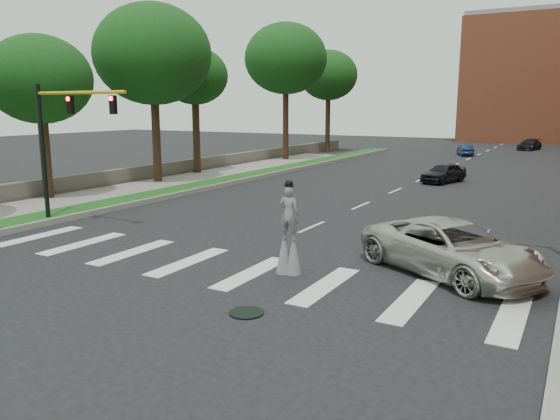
# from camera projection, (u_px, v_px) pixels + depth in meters

# --- Properties ---
(ground_plane) EXTENTS (160.00, 160.00, 0.00)m
(ground_plane) POSITION_uv_depth(u_px,v_px,m) (201.00, 275.00, 17.19)
(ground_plane) COLOR black
(ground_plane) RESTS_ON ground
(grass_median) EXTENTS (2.00, 60.00, 0.25)m
(grass_median) POSITION_uv_depth(u_px,v_px,m) (242.00, 177.00, 39.83)
(grass_median) COLOR #144814
(grass_median) RESTS_ON ground
(median_curb) EXTENTS (0.20, 60.00, 0.28)m
(median_curb) POSITION_uv_depth(u_px,v_px,m) (254.00, 178.00, 39.32)
(median_curb) COLOR gray
(median_curb) RESTS_ON ground
(sidewalk_left) EXTENTS (4.00, 60.00, 0.18)m
(sidewalk_left) POSITION_uv_depth(u_px,v_px,m) (109.00, 193.00, 32.70)
(sidewalk_left) COLOR gray
(sidewalk_left) RESTS_ON ground
(stone_wall) EXTENTS (0.50, 56.00, 1.10)m
(stone_wall) POSITION_uv_depth(u_px,v_px,m) (199.00, 165.00, 44.10)
(stone_wall) COLOR #58534B
(stone_wall) RESTS_ON ground
(manhole) EXTENTS (0.90, 0.90, 0.04)m
(manhole) POSITION_uv_depth(u_px,v_px,m) (246.00, 313.00, 14.03)
(manhole) COLOR black
(manhole) RESTS_ON ground
(building_backdrop) EXTENTS (26.00, 14.00, 18.00)m
(building_backdrop) POSITION_uv_depth(u_px,v_px,m) (560.00, 80.00, 79.46)
(building_backdrop) COLOR #C6613E
(building_backdrop) RESTS_ON ground
(traffic_signal) EXTENTS (5.30, 0.23, 6.20)m
(traffic_signal) POSITION_uv_depth(u_px,v_px,m) (60.00, 132.00, 23.68)
(traffic_signal) COLOR black
(traffic_signal) RESTS_ON ground
(stilt_performer) EXTENTS (0.84, 0.57, 3.01)m
(stilt_performer) POSITION_uv_depth(u_px,v_px,m) (289.00, 237.00, 17.19)
(stilt_performer) COLOR #301D13
(stilt_performer) RESTS_ON ground
(suv_crossing) EXTENTS (6.74, 5.56, 1.71)m
(suv_crossing) POSITION_uv_depth(u_px,v_px,m) (452.00, 248.00, 17.13)
(suv_crossing) COLOR beige
(suv_crossing) RESTS_ON ground
(car_near) EXTENTS (2.76, 4.35, 1.38)m
(car_near) POSITION_uv_depth(u_px,v_px,m) (444.00, 173.00, 37.88)
(car_near) COLOR black
(car_near) RESTS_ON ground
(car_mid) EXTENTS (2.45, 3.75, 1.17)m
(car_mid) POSITION_uv_depth(u_px,v_px,m) (465.00, 150.00, 58.58)
(car_mid) COLOR #16264E
(car_mid) RESTS_ON ground
(car_far) EXTENTS (2.78, 4.75, 1.29)m
(car_far) POSITION_uv_depth(u_px,v_px,m) (530.00, 145.00, 65.97)
(car_far) COLOR black
(car_far) RESTS_ON ground
(tree_1) EXTENTS (5.66, 5.66, 9.09)m
(tree_1) POSITION_uv_depth(u_px,v_px,m) (39.00, 80.00, 29.63)
(tree_1) COLOR #301D13
(tree_1) RESTS_ON ground
(tree_2) EXTENTS (7.77, 7.77, 11.90)m
(tree_2) POSITION_uv_depth(u_px,v_px,m) (153.00, 55.00, 35.91)
(tree_2) COLOR #301D13
(tree_2) RESTS_ON ground
(tree_3) EXTENTS (5.04, 5.04, 9.62)m
(tree_3) POSITION_uv_depth(u_px,v_px,m) (195.00, 77.00, 41.11)
(tree_3) COLOR #301D13
(tree_3) RESTS_ON ground
(tree_4) EXTENTS (7.78, 7.78, 12.94)m
(tree_4) POSITION_uv_depth(u_px,v_px,m) (286.00, 59.00, 51.20)
(tree_4) COLOR #301D13
(tree_4) RESTS_ON ground
(tree_5) EXTENTS (6.57, 6.57, 11.46)m
(tree_5) POSITION_uv_depth(u_px,v_px,m) (328.00, 76.00, 61.50)
(tree_5) COLOR #301D13
(tree_5) RESTS_ON ground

